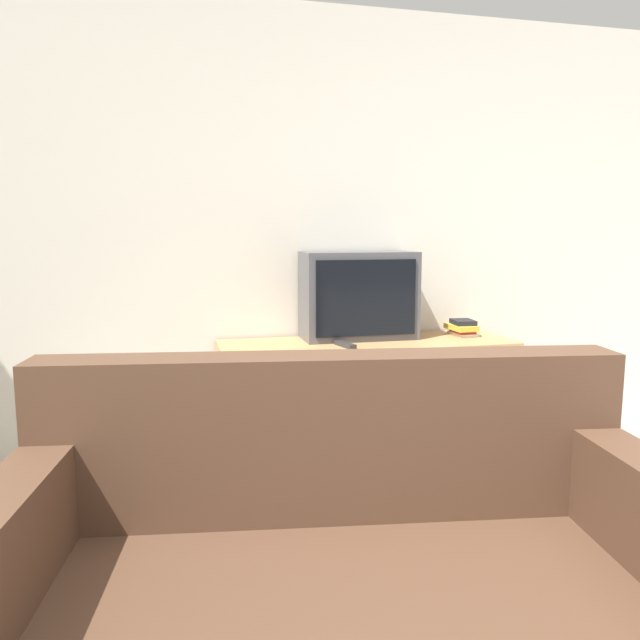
# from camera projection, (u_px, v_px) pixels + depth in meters

# --- Properties ---
(wall_back) EXTENTS (9.00, 0.06, 2.60)m
(wall_back) POSITION_uv_depth(u_px,v_px,m) (330.00, 229.00, 3.82)
(wall_back) COLOR silver
(wall_back) RESTS_ON ground_plane
(tv_stand) EXTENTS (1.72, 0.55, 0.65)m
(tv_stand) POSITION_uv_depth(u_px,v_px,m) (367.00, 396.00, 3.69)
(tv_stand) COLOR tan
(tv_stand) RESTS_ON ground_plane
(television) EXTENTS (0.67, 0.31, 0.52)m
(television) POSITION_uv_depth(u_px,v_px,m) (359.00, 295.00, 3.71)
(television) COLOR #4C4C51
(television) RESTS_ON tv_stand
(book_stack) EXTENTS (0.16, 0.21, 0.10)m
(book_stack) POSITION_uv_depth(u_px,v_px,m) (462.00, 328.00, 3.85)
(book_stack) COLOR silver
(book_stack) RESTS_ON tv_stand
(remote_on_stand) EXTENTS (0.08, 0.18, 0.02)m
(remote_on_stand) POSITION_uv_depth(u_px,v_px,m) (345.00, 345.00, 3.47)
(remote_on_stand) COLOR #2D2D2D
(remote_on_stand) RESTS_ON tv_stand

